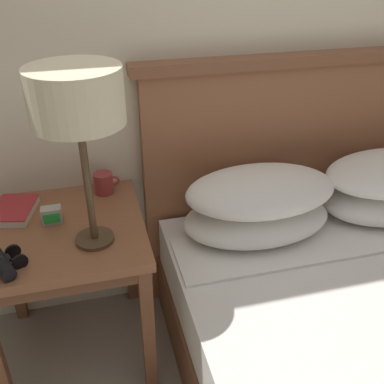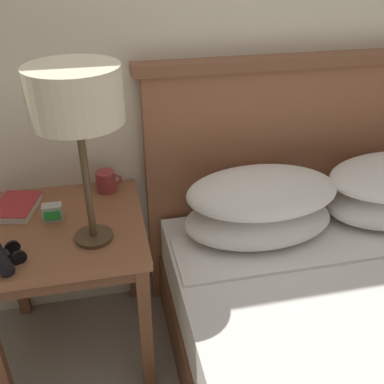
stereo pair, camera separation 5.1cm
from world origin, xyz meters
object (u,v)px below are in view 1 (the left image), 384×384
binoculars_pair (2,262)px  coffee_mug (104,183)px  alarm_clock (52,215)px  table_lamp (76,101)px  nightstand (64,245)px  book_on_nightstand (13,210)px

binoculars_pair → coffee_mug: 0.53m
alarm_clock → table_lamp: bearing=-46.9°
nightstand → binoculars_pair: binoculars_pair is taller
nightstand → binoculars_pair: (-0.17, -0.19, 0.11)m
table_lamp → binoculars_pair: (-0.29, -0.08, -0.47)m
nightstand → book_on_nightstand: size_ratio=2.83×
nightstand → binoculars_pair: bearing=-132.2°
binoculars_pair → alarm_clock: alarm_clock is taller
table_lamp → coffee_mug: 0.55m
binoculars_pair → coffee_mug: (0.35, 0.39, 0.02)m
table_lamp → book_on_nightstand: 0.60m
binoculars_pair → nightstand: bearing=47.8°
book_on_nightstand → binoculars_pair: bearing=-91.3°
nightstand → book_on_nightstand: bearing=143.1°
table_lamp → binoculars_pair: size_ratio=3.59×
book_on_nightstand → alarm_clock: size_ratio=3.14×
binoculars_pair → alarm_clock: 0.27m
book_on_nightstand → alarm_clock: (0.14, -0.09, 0.02)m
table_lamp → coffee_mug: (0.06, 0.32, -0.45)m
book_on_nightstand → alarm_clock: bearing=-34.0°
nightstand → table_lamp: 0.60m
book_on_nightstand → binoculars_pair: 0.32m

